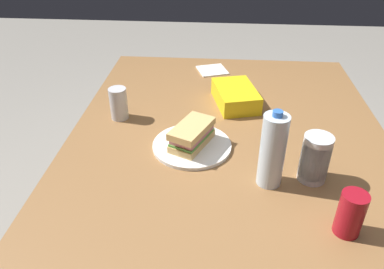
# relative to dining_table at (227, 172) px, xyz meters

# --- Properties ---
(dining_table) EXTENTS (1.69, 1.13, 0.73)m
(dining_table) POSITION_rel_dining_table_xyz_m (0.00, 0.00, 0.00)
(dining_table) COLOR olive
(dining_table) RESTS_ON ground_plane
(paper_plate) EXTENTS (0.27, 0.27, 0.01)m
(paper_plate) POSITION_rel_dining_table_xyz_m (-0.03, -0.12, 0.08)
(paper_plate) COLOR white
(paper_plate) RESTS_ON dining_table
(sandwich) EXTENTS (0.21, 0.15, 0.08)m
(sandwich) POSITION_rel_dining_table_xyz_m (-0.03, -0.12, 0.13)
(sandwich) COLOR #DBB26B
(sandwich) RESTS_ON paper_plate
(soda_can_red) EXTENTS (0.07, 0.07, 0.12)m
(soda_can_red) POSITION_rel_dining_table_xyz_m (0.31, 0.30, 0.14)
(soda_can_red) COLOR maroon
(soda_can_red) RESTS_ON dining_table
(chip_bag) EXTENTS (0.26, 0.20, 0.07)m
(chip_bag) POSITION_rel_dining_table_xyz_m (-0.36, 0.03, 0.11)
(chip_bag) COLOR yellow
(chip_bag) RESTS_ON dining_table
(water_bottle_tall) EXTENTS (0.07, 0.07, 0.24)m
(water_bottle_tall) POSITION_rel_dining_table_xyz_m (0.13, 0.12, 0.19)
(water_bottle_tall) COLOR silver
(water_bottle_tall) RESTS_ON dining_table
(plastic_cup_stack) EXTENTS (0.08, 0.08, 0.15)m
(plastic_cup_stack) POSITION_rel_dining_table_xyz_m (0.11, 0.25, 0.15)
(plastic_cup_stack) COLOR silver
(plastic_cup_stack) RESTS_ON dining_table
(soda_can_silver) EXTENTS (0.07, 0.07, 0.12)m
(soda_can_silver) POSITION_rel_dining_table_xyz_m (-0.21, -0.41, 0.14)
(soda_can_silver) COLOR silver
(soda_can_silver) RESTS_ON dining_table
(paper_napkin) EXTENTS (0.17, 0.17, 0.01)m
(paper_napkin) POSITION_rel_dining_table_xyz_m (-0.68, -0.08, 0.08)
(paper_napkin) COLOR white
(paper_napkin) RESTS_ON dining_table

